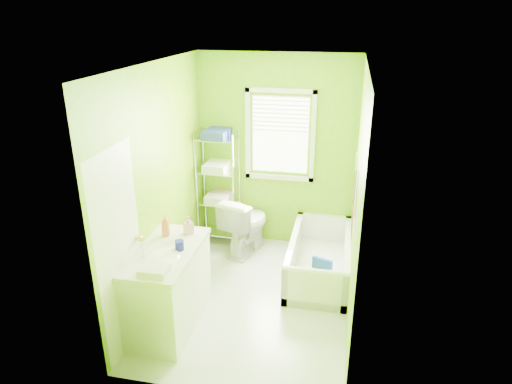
% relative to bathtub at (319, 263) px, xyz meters
% --- Properties ---
extents(ground, '(2.90, 2.90, 0.00)m').
position_rel_bathtub_xyz_m(ground, '(-0.69, -0.64, -0.16)').
color(ground, silver).
rests_on(ground, ground).
extents(room_envelope, '(2.14, 2.94, 2.62)m').
position_rel_bathtub_xyz_m(room_envelope, '(-0.69, -0.64, 1.39)').
color(room_envelope, '#71AA08').
rests_on(room_envelope, ground).
extents(window, '(0.92, 0.05, 1.22)m').
position_rel_bathtub_xyz_m(window, '(-0.64, 0.78, 1.45)').
color(window, white).
rests_on(window, ground).
extents(door, '(0.09, 0.80, 2.00)m').
position_rel_bathtub_xyz_m(door, '(-1.72, -1.64, 0.84)').
color(door, white).
rests_on(door, ground).
extents(right_wall_decor, '(0.04, 1.48, 1.17)m').
position_rel_bathtub_xyz_m(right_wall_decor, '(0.35, -0.66, 1.16)').
color(right_wall_decor, '#41071A').
rests_on(right_wall_decor, ground).
extents(bathtub, '(0.73, 1.56, 0.50)m').
position_rel_bathtub_xyz_m(bathtub, '(0.00, 0.00, 0.00)').
color(bathtub, white).
rests_on(bathtub, ground).
extents(toilet, '(0.67, 0.89, 0.81)m').
position_rel_bathtub_xyz_m(toilet, '(-1.02, 0.41, 0.25)').
color(toilet, white).
rests_on(toilet, ground).
extents(vanity, '(0.59, 1.15, 1.09)m').
position_rel_bathtub_xyz_m(vanity, '(-1.46, -1.26, 0.30)').
color(vanity, white).
rests_on(vanity, ground).
extents(wire_shelf_unit, '(0.56, 0.44, 1.63)m').
position_rel_bathtub_xyz_m(wire_shelf_unit, '(-1.43, 0.63, 0.83)').
color(wire_shelf_unit, silver).
rests_on(wire_shelf_unit, ground).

